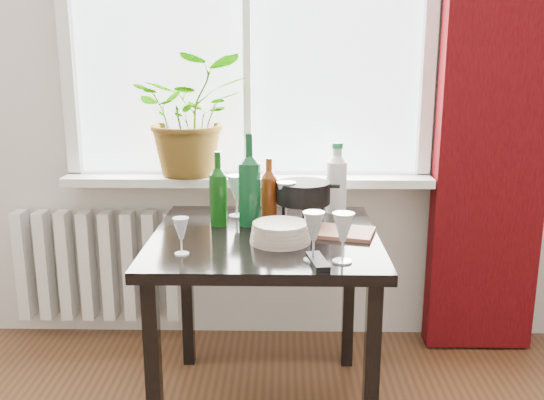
{
  "coord_description": "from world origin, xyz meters",
  "views": [
    {
      "loc": [
        0.17,
        -0.64,
        1.41
      ],
      "look_at": [
        0.13,
        1.55,
        0.87
      ],
      "focal_mm": 40.0,
      "sensor_mm": 36.0,
      "label": 1
    }
  ],
  "objects_px": {
    "wine_bottle_left": "(218,188)",
    "wineglass_far_right": "(343,237)",
    "cutting_board": "(336,232)",
    "table": "(265,257)",
    "wine_bottle_right": "(249,179)",
    "tv_remote": "(318,261)",
    "wineglass_back_left": "(237,196)",
    "plate_stack": "(280,233)",
    "fondue_pot": "(303,202)",
    "wineglass_front_right": "(314,236)",
    "bottle_amber": "(269,189)",
    "cleaning_bottle": "(337,177)",
    "potted_plant": "(191,115)",
    "radiator": "(98,265)",
    "wineglass_back_center": "(286,203)",
    "wineglass_front_left": "(181,236)"
  },
  "relations": [
    {
      "from": "wine_bottle_left",
      "to": "wineglass_far_right",
      "type": "bearing_deg",
      "value": -43.69
    },
    {
      "from": "cutting_board",
      "to": "table",
      "type": "bearing_deg",
      "value": -177.56
    },
    {
      "from": "wine_bottle_right",
      "to": "tv_remote",
      "type": "bearing_deg",
      "value": -61.5
    },
    {
      "from": "wineglass_back_left",
      "to": "plate_stack",
      "type": "distance_m",
      "value": 0.4
    },
    {
      "from": "fondue_pot",
      "to": "wineglass_far_right",
      "type": "bearing_deg",
      "value": -100.7
    },
    {
      "from": "table",
      "to": "wineglass_front_right",
      "type": "height_order",
      "value": "wineglass_front_right"
    },
    {
      "from": "wineglass_front_right",
      "to": "plate_stack",
      "type": "height_order",
      "value": "wineglass_front_right"
    },
    {
      "from": "tv_remote",
      "to": "bottle_amber",
      "type": "bearing_deg",
      "value": 98.08
    },
    {
      "from": "cleaning_bottle",
      "to": "plate_stack",
      "type": "height_order",
      "value": "cleaning_bottle"
    },
    {
      "from": "wineglass_far_right",
      "to": "wineglass_back_left",
      "type": "relative_size",
      "value": 0.96
    },
    {
      "from": "potted_plant",
      "to": "wine_bottle_left",
      "type": "height_order",
      "value": "potted_plant"
    },
    {
      "from": "plate_stack",
      "to": "tv_remote",
      "type": "relative_size",
      "value": 1.36
    },
    {
      "from": "radiator",
      "to": "cleaning_bottle",
      "type": "bearing_deg",
      "value": -14.42
    },
    {
      "from": "potted_plant",
      "to": "wineglass_back_left",
      "type": "distance_m",
      "value": 0.52
    },
    {
      "from": "wineglass_back_center",
      "to": "fondue_pot",
      "type": "relative_size",
      "value": 0.72
    },
    {
      "from": "cutting_board",
      "to": "fondue_pot",
      "type": "bearing_deg",
      "value": 127.5
    },
    {
      "from": "radiator",
      "to": "wineglass_back_left",
      "type": "height_order",
      "value": "wineglass_back_left"
    },
    {
      "from": "wine_bottle_left",
      "to": "plate_stack",
      "type": "xyz_separation_m",
      "value": [
        0.25,
        -0.22,
        -0.11
      ]
    },
    {
      "from": "wineglass_front_left",
      "to": "potted_plant",
      "type": "bearing_deg",
      "value": 95.5
    },
    {
      "from": "wineglass_front_left",
      "to": "tv_remote",
      "type": "relative_size",
      "value": 0.82
    },
    {
      "from": "wineglass_back_center",
      "to": "wineglass_front_left",
      "type": "bearing_deg",
      "value": -133.4
    },
    {
      "from": "potted_plant",
      "to": "wineglass_front_right",
      "type": "distance_m",
      "value": 1.09
    },
    {
      "from": "wineglass_far_right",
      "to": "wineglass_back_center",
      "type": "distance_m",
      "value": 0.48
    },
    {
      "from": "cutting_board",
      "to": "wineglass_front_left",
      "type": "bearing_deg",
      "value": -155.01
    },
    {
      "from": "wine_bottle_left",
      "to": "wineglass_back_left",
      "type": "xyz_separation_m",
      "value": [
        0.06,
        0.13,
        -0.06
      ]
    },
    {
      "from": "wine_bottle_right",
      "to": "fondue_pot",
      "type": "height_order",
      "value": "wine_bottle_right"
    },
    {
      "from": "wineglass_far_right",
      "to": "potted_plant",
      "type": "bearing_deg",
      "value": 124.11
    },
    {
      "from": "wineglass_front_right",
      "to": "wineglass_front_left",
      "type": "height_order",
      "value": "wineglass_front_right"
    },
    {
      "from": "potted_plant",
      "to": "wine_bottle_right",
      "type": "distance_m",
      "value": 0.6
    },
    {
      "from": "plate_stack",
      "to": "wine_bottle_left",
      "type": "bearing_deg",
      "value": 138.06
    },
    {
      "from": "wineglass_front_left",
      "to": "table",
      "type": "bearing_deg",
      "value": 41.36
    },
    {
      "from": "wineglass_front_right",
      "to": "wineglass_back_center",
      "type": "bearing_deg",
      "value": 101.59
    },
    {
      "from": "fondue_pot",
      "to": "wineglass_back_left",
      "type": "bearing_deg",
      "value": 139.27
    },
    {
      "from": "wineglass_back_center",
      "to": "plate_stack",
      "type": "xyz_separation_m",
      "value": [
        -0.02,
        -0.23,
        -0.05
      ]
    },
    {
      "from": "wine_bottle_left",
      "to": "fondue_pot",
      "type": "distance_m",
      "value": 0.35
    },
    {
      "from": "wineglass_back_left",
      "to": "tv_remote",
      "type": "xyz_separation_m",
      "value": [
        0.31,
        -0.58,
        -0.08
      ]
    },
    {
      "from": "bottle_amber",
      "to": "wineglass_back_center",
      "type": "distance_m",
      "value": 0.1
    },
    {
      "from": "radiator",
      "to": "tv_remote",
      "type": "bearing_deg",
      "value": -42.79
    },
    {
      "from": "wineglass_back_left",
      "to": "wineglass_front_left",
      "type": "relative_size",
      "value": 1.36
    },
    {
      "from": "wineglass_far_right",
      "to": "wineglass_back_center",
      "type": "height_order",
      "value": "wineglass_back_center"
    },
    {
      "from": "wine_bottle_right",
      "to": "fondue_pot",
      "type": "xyz_separation_m",
      "value": [
        0.21,
        0.04,
        -0.1
      ]
    },
    {
      "from": "potted_plant",
      "to": "radiator",
      "type": "bearing_deg",
      "value": 177.57
    },
    {
      "from": "wine_bottle_right",
      "to": "cleaning_bottle",
      "type": "xyz_separation_m",
      "value": [
        0.36,
        0.21,
        -0.03
      ]
    },
    {
      "from": "wine_bottle_right",
      "to": "wineglass_far_right",
      "type": "relative_size",
      "value": 2.16
    },
    {
      "from": "wine_bottle_right",
      "to": "cutting_board",
      "type": "relative_size",
      "value": 1.34
    },
    {
      "from": "potted_plant",
      "to": "wineglass_back_center",
      "type": "bearing_deg",
      "value": -47.33
    },
    {
      "from": "wineglass_far_right",
      "to": "radiator",
      "type": "bearing_deg",
      "value": 139.88
    },
    {
      "from": "wineglass_back_center",
      "to": "wineglass_back_left",
      "type": "height_order",
      "value": "same"
    },
    {
      "from": "wine_bottle_left",
      "to": "wineglass_far_right",
      "type": "relative_size",
      "value": 1.73
    },
    {
      "from": "wine_bottle_left",
      "to": "tv_remote",
      "type": "relative_size",
      "value": 1.85
    }
  ]
}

